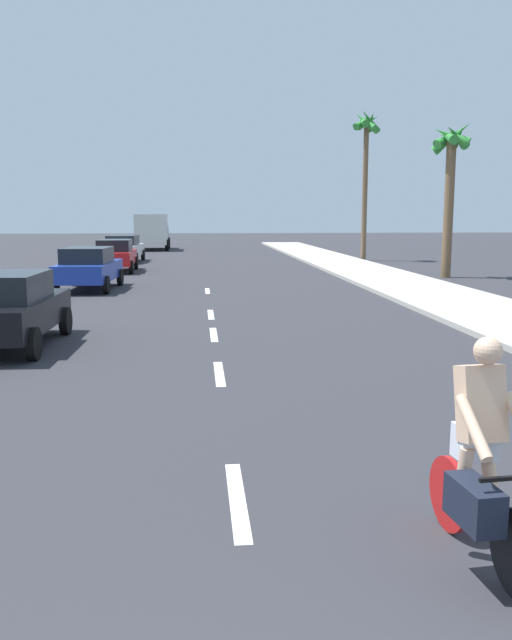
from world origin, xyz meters
TOP-DOWN VIEW (x-y plane):
  - ground_plane at (0.00, 20.00)m, footprint 160.00×160.00m
  - sidewalk_strip at (7.67, 22.00)m, footprint 3.60×80.00m
  - lane_stripe_1 at (0.00, 4.81)m, footprint 0.16×1.80m
  - lane_stripe_2 at (0.00, 9.93)m, footprint 0.16×1.80m
  - lane_stripe_3 at (0.00, 13.71)m, footprint 0.16×1.80m
  - lane_stripe_4 at (0.00, 16.81)m, footprint 0.16×1.80m
  - lane_stripe_5 at (0.00, 22.55)m, footprint 0.16×1.80m
  - cyclist at (1.80, 3.47)m, footprint 0.66×1.71m
  - parked_car_black at (-4.29, 12.64)m, footprint 1.96×4.06m
  - parked_car_blue at (-4.35, 23.37)m, footprint 2.15×4.32m
  - parked_car_red at (-4.32, 31.18)m, footprint 1.94×4.12m
  - parked_car_white at (-4.66, 37.93)m, footprint 2.21×4.48m
  - delivery_truck at (-3.89, 51.62)m, footprint 2.75×6.27m
  - palm_tree_far at (10.63, 26.87)m, footprint 1.87×1.58m
  - palm_tree_distant at (9.69, 37.80)m, footprint 1.85×1.70m

SIDE VIEW (x-z plane):
  - ground_plane at x=0.00m, z-range 0.00..0.00m
  - lane_stripe_1 at x=0.00m, z-range 0.00..0.01m
  - lane_stripe_2 at x=0.00m, z-range 0.00..0.01m
  - lane_stripe_3 at x=0.00m, z-range 0.00..0.01m
  - lane_stripe_4 at x=0.00m, z-range 0.00..0.01m
  - lane_stripe_5 at x=0.00m, z-range 0.00..0.01m
  - sidewalk_strip at x=7.67m, z-range 0.00..0.14m
  - cyclist at x=1.80m, z-range -0.08..1.74m
  - parked_car_black at x=-4.29m, z-range 0.05..1.62m
  - parked_car_red at x=-4.32m, z-range 0.05..1.62m
  - parked_car_blue at x=-4.35m, z-range 0.05..1.62m
  - parked_car_white at x=-4.66m, z-range 0.06..1.63m
  - delivery_truck at x=-3.89m, z-range 0.10..2.90m
  - palm_tree_far at x=10.63m, z-range 1.54..8.40m
  - palm_tree_distant at x=9.69m, z-range 2.52..11.45m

